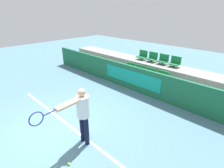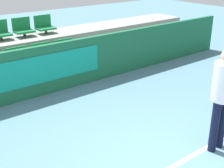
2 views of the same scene
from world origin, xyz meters
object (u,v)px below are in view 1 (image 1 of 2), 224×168
stadium_chair_0 (129,68)px  stadium_chair_3 (162,77)px  stadium_chair_2 (150,74)px  stadium_chair_7 (175,62)px  stadium_chair_6 (163,60)px  stadium_chair_4 (142,56)px  stadium_chair_1 (139,71)px  stadium_chair_5 (152,58)px  tennis_ball (69,164)px  tennis_player (81,111)px

stadium_chair_0 → stadium_chair_3: 1.86m
stadium_chair_0 → stadium_chair_2: size_ratio=1.00×
stadium_chair_0 → stadium_chair_2: (1.24, 0.00, 0.00)m
stadium_chair_7 → stadium_chair_2: bearing=-119.8°
stadium_chair_0 → stadium_chair_2: bearing=0.0°
stadium_chair_6 → stadium_chair_4: bearing=180.0°
stadium_chair_1 → stadium_chair_3: size_ratio=1.00×
stadium_chair_5 → tennis_ball: size_ratio=7.49×
tennis_ball → stadium_chair_6: bearing=100.4°
stadium_chair_4 → tennis_ball: bearing=-69.2°
tennis_player → stadium_chair_4: bearing=106.3°
tennis_player → stadium_chair_1: bearing=103.8°
stadium_chair_2 → stadium_chair_5: (-0.62, 1.09, 0.47)m
stadium_chair_2 → stadium_chair_6: stadium_chair_6 is taller
stadium_chair_6 → tennis_ball: (1.16, -6.30, -1.11)m
stadium_chair_0 → stadium_chair_5: 1.33m
stadium_chair_5 → tennis_ball: stadium_chair_5 is taller
stadium_chair_5 → tennis_ball: 6.64m
stadium_chair_6 → stadium_chair_1: bearing=-119.8°
stadium_chair_1 → stadium_chair_2: (0.62, 0.00, 0.00)m
stadium_chair_4 → stadium_chair_6: bearing=0.0°
stadium_chair_3 → stadium_chair_2: bearing=180.0°
stadium_chair_4 → stadium_chair_5: (0.62, 0.00, 0.00)m
stadium_chair_5 → stadium_chair_6: (0.62, 0.00, 0.00)m
stadium_chair_6 → stadium_chair_2: bearing=-90.0°
stadium_chair_0 → stadium_chair_6: stadium_chair_6 is taller
tennis_ball → tennis_player: bearing=116.3°
stadium_chair_3 → tennis_ball: stadium_chair_3 is taller
tennis_ball → stadium_chair_3: bearing=95.9°
stadium_chair_0 → stadium_chair_5: size_ratio=1.00×
stadium_chair_2 → stadium_chair_4: (-1.24, 1.09, 0.47)m
stadium_chair_0 → tennis_ball: size_ratio=7.49×
stadium_chair_5 → tennis_player: (1.43, -5.59, -0.10)m
stadium_chair_2 → stadium_chair_6: (0.00, 1.09, 0.47)m
stadium_chair_3 → tennis_ball: 5.28m
stadium_chair_1 → stadium_chair_4: bearing=119.8°
tennis_player → stadium_chair_6: bearing=94.4°
stadium_chair_5 → tennis_player: 5.77m
stadium_chair_1 → tennis_player: (1.43, -4.50, 0.36)m
stadium_chair_5 → stadium_chair_7: size_ratio=1.00×
stadium_chair_3 → stadium_chair_7: bearing=90.0°
stadium_chair_3 → stadium_chair_5: (-1.24, 1.09, 0.47)m
stadium_chair_7 → tennis_player: size_ratio=0.30×
stadium_chair_0 → stadium_chair_4: size_ratio=1.00×
stadium_chair_6 → stadium_chair_7: same height
stadium_chair_3 → stadium_chair_1: bearing=180.0°
stadium_chair_3 → stadium_chair_7: 1.18m
stadium_chair_1 → stadium_chair_5: bearing=90.0°
stadium_chair_3 → tennis_ball: size_ratio=7.49×
stadium_chair_2 → stadium_chair_7: stadium_chair_7 is taller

